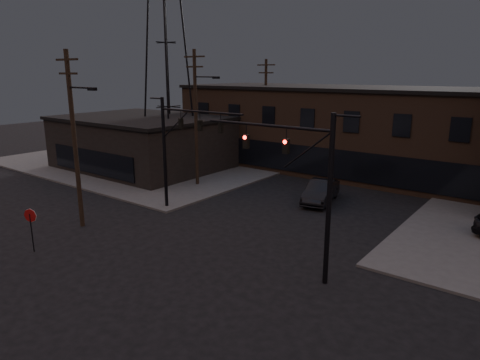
% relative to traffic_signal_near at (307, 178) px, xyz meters
% --- Properties ---
extents(ground, '(140.00, 140.00, 0.00)m').
position_rel_traffic_signal_near_xyz_m(ground, '(-5.36, -4.50, -4.93)').
color(ground, black).
rests_on(ground, ground).
extents(sidewalk_nw, '(30.00, 30.00, 0.15)m').
position_rel_traffic_signal_near_xyz_m(sidewalk_nw, '(-27.36, 17.50, -4.86)').
color(sidewalk_nw, '#474744').
rests_on(sidewalk_nw, ground).
extents(building_row, '(40.00, 12.00, 8.00)m').
position_rel_traffic_signal_near_xyz_m(building_row, '(-5.36, 23.50, -0.93)').
color(building_row, '#4C3628').
rests_on(building_row, ground).
extents(building_left, '(16.00, 12.00, 5.00)m').
position_rel_traffic_signal_near_xyz_m(building_left, '(-25.36, 11.50, -2.43)').
color(building_left, black).
rests_on(building_left, ground).
extents(traffic_signal_near, '(7.12, 0.24, 8.00)m').
position_rel_traffic_signal_near_xyz_m(traffic_signal_near, '(0.00, 0.00, 0.00)').
color(traffic_signal_near, black).
rests_on(traffic_signal_near, ground).
extents(traffic_signal_far, '(7.12, 0.24, 8.00)m').
position_rel_traffic_signal_near_xyz_m(traffic_signal_far, '(-12.07, 3.50, 0.08)').
color(traffic_signal_far, black).
rests_on(traffic_signal_far, ground).
extents(stop_sign, '(0.72, 0.33, 2.48)m').
position_rel_traffic_signal_near_xyz_m(stop_sign, '(-13.36, -6.49, -3.09)').
color(stop_sign, black).
rests_on(stop_sign, ground).
extents(utility_pole_near, '(3.70, 0.28, 11.00)m').
position_rel_traffic_signal_near_xyz_m(utility_pole_near, '(-14.79, -2.50, 0.94)').
color(utility_pole_near, black).
rests_on(utility_pole_near, ground).
extents(utility_pole_mid, '(3.70, 0.28, 11.50)m').
position_rel_traffic_signal_near_xyz_m(utility_pole_mid, '(-15.79, 9.50, 1.19)').
color(utility_pole_mid, black).
rests_on(utility_pole_mid, ground).
extents(utility_pole_far, '(2.20, 0.28, 11.00)m').
position_rel_traffic_signal_near_xyz_m(utility_pole_far, '(-16.86, 21.50, 0.85)').
color(utility_pole_far, black).
rests_on(utility_pole_far, ground).
extents(transmission_tower, '(7.00, 7.00, 25.00)m').
position_rel_traffic_signal_near_xyz_m(transmission_tower, '(-23.36, 13.50, 7.57)').
color(transmission_tower, black).
rests_on(transmission_tower, ground).
extents(car_crossing, '(2.79, 5.34, 1.67)m').
position_rel_traffic_signal_near_xyz_m(car_crossing, '(-4.99, 11.58, -4.09)').
color(car_crossing, black).
rests_on(car_crossing, ground).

